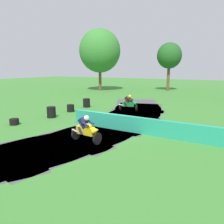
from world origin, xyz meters
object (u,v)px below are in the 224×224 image
object	(u,v)px
tire_stack_mid_a	(14,122)
tire_stack_mid_b	(51,112)
motorcycle_lead_yellow	(87,129)
motorcycle_chase_green	(129,103)
tire_stack_extra_a	(87,103)
tire_stack_far	(71,108)

from	to	relation	value
tire_stack_mid_a	tire_stack_mid_b	xyz separation A→B (m)	(0.52, 2.78, 0.20)
motorcycle_lead_yellow	motorcycle_chase_green	distance (m)	8.62
motorcycle_chase_green	tire_stack_mid_b	size ratio (longest dim) A/B	2.13
tire_stack_extra_a	tire_stack_far	bearing A→B (deg)	-86.66
tire_stack_mid_a	tire_stack_mid_b	distance (m)	2.83
motorcycle_chase_green	tire_stack_extra_a	xyz separation A→B (m)	(-4.24, -0.26, -0.26)
tire_stack_mid_a	tire_stack_extra_a	distance (m)	7.67
motorcycle_chase_green	tire_stack_mid_a	xyz separation A→B (m)	(-4.38, -7.93, -0.46)
tire_stack_mid_b	tire_stack_extra_a	size ratio (longest dim) A/B	1.00
motorcycle_lead_yellow	tire_stack_extra_a	world-z (taller)	motorcycle_lead_yellow
tire_stack_mid_a	tire_stack_extra_a	size ratio (longest dim) A/B	0.73
tire_stack_mid_b	tire_stack_extra_a	bearing A→B (deg)	94.44
motorcycle_lead_yellow	tire_stack_extra_a	size ratio (longest dim) A/B	2.13
motorcycle_lead_yellow	tire_stack_far	size ratio (longest dim) A/B	2.84
motorcycle_chase_green	tire_stack_far	xyz separation A→B (m)	(-4.10, -2.71, -0.36)
motorcycle_lead_yellow	tire_stack_far	distance (m)	8.19
motorcycle_lead_yellow	tire_stack_mid_b	world-z (taller)	motorcycle_lead_yellow
tire_stack_mid_a	tire_stack_far	bearing A→B (deg)	86.89
motorcycle_lead_yellow	tire_stack_mid_b	bearing A→B (deg)	149.50
motorcycle_chase_green	tire_stack_extra_a	world-z (taller)	motorcycle_chase_green
motorcycle_chase_green	tire_stack_extra_a	distance (m)	4.26
motorcycle_lead_yellow	tire_stack_mid_a	xyz separation A→B (m)	(-6.11, 0.52, -0.46)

